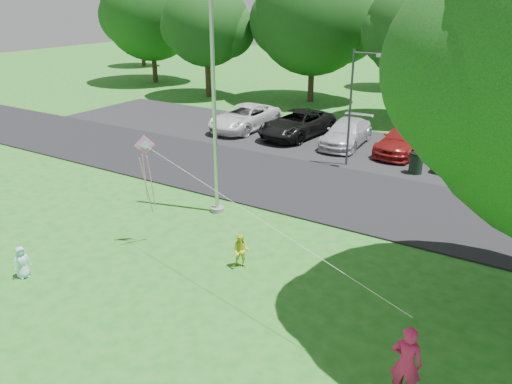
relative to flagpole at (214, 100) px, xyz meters
The scene contains 12 objects.
ground 7.39m from the flagpole, 55.01° to the right, with size 120.00×120.00×0.00m, color #206C1C.
park_road 6.73m from the flagpole, 48.81° to the left, with size 60.00×6.00×0.06m, color black.
parking_strip 11.82m from the flagpole, 71.57° to the left, with size 42.00×7.00×0.06m, color black.
flagpole is the anchor object (origin of this frame).
street_lamp 7.90m from the flagpole, 73.43° to the left, with size 1.49×0.20×5.31m.
trash_can 10.18m from the flagpole, 57.39° to the left, with size 0.63×0.63×1.00m.
tree_row 19.95m from the flagpole, 75.18° to the left, with size 64.35×11.94×10.88m.
parked_cars 11.37m from the flagpole, 77.84° to the left, with size 20.27×5.57×1.45m.
woman 10.72m from the flagpole, 32.66° to the right, with size 0.62×0.40×1.69m, color #C41A52.
child_yellow 5.56m from the flagpole, 44.25° to the right, with size 0.52×0.40×1.06m, color yellow.
child_blue 7.88m from the flagpole, 106.20° to the right, with size 0.47×0.31×0.97m, color #A0E8F6.
kite 3.54m from the flagpole, 89.12° to the right, with size 9.05×2.55×2.61m.
Camera 1 is at (6.71, -8.67, 7.56)m, focal length 35.00 mm.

